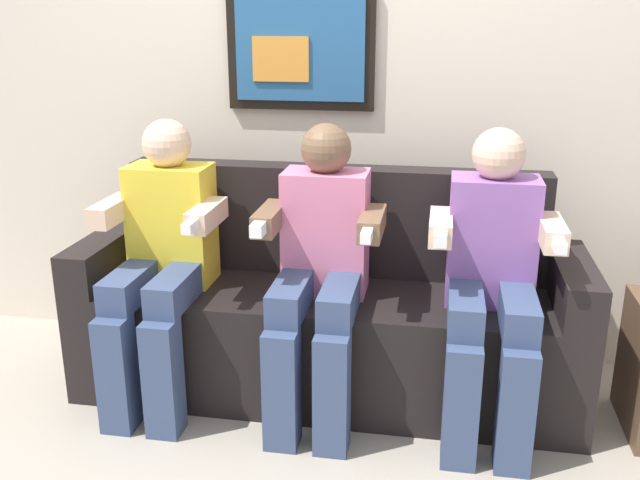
% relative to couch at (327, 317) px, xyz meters
% --- Properties ---
extents(ground_plane, '(5.73, 5.73, 0.00)m').
position_rel_couch_xyz_m(ground_plane, '(0.00, -0.33, -0.31)').
color(ground_plane, '#9E9384').
extents(back_wall_assembly, '(4.40, 0.10, 2.60)m').
position_rel_couch_xyz_m(back_wall_assembly, '(-0.01, 0.44, 0.99)').
color(back_wall_assembly, beige).
rests_on(back_wall_assembly, ground_plane).
extents(couch, '(2.00, 0.58, 0.90)m').
position_rel_couch_xyz_m(couch, '(0.00, 0.00, 0.00)').
color(couch, black).
rests_on(couch, ground_plane).
extents(person_on_left, '(0.46, 0.56, 1.11)m').
position_rel_couch_xyz_m(person_on_left, '(-0.62, -0.17, 0.29)').
color(person_on_left, yellow).
rests_on(person_on_left, ground_plane).
extents(person_in_middle, '(0.46, 0.56, 1.11)m').
position_rel_couch_xyz_m(person_in_middle, '(-0.00, -0.17, 0.29)').
color(person_in_middle, pink).
rests_on(person_in_middle, ground_plane).
extents(person_on_right, '(0.46, 0.56, 1.11)m').
position_rel_couch_xyz_m(person_on_right, '(0.62, -0.17, 0.29)').
color(person_on_right, '#8C59A5').
rests_on(person_on_right, ground_plane).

